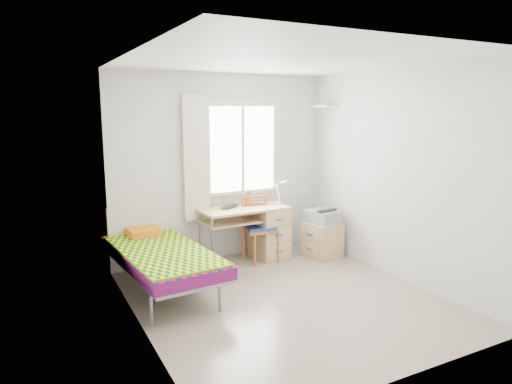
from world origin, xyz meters
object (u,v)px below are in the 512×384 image
Objects in this scene: chair at (259,224)px; desk at (265,229)px; bed at (160,254)px; cabinet at (323,240)px; printer at (323,216)px.

desk is at bearing 35.54° from chair.
bed is 2.40m from cabinet.
desk is at bearing 146.85° from printer.
bed is at bearing 172.25° from printer.
bed reaches higher than cabinet.
cabinet is 0.35m from printer.
bed is 1.69m from desk.
bed is 2.41m from printer.
desk reaches higher than cabinet.
desk is 0.85m from cabinet.
desk is 0.86m from printer.
chair is (1.52, 0.36, 0.11)m from bed.
bed is 2.17× the size of chair.
desk reaches higher than printer.
printer is at bearing -25.58° from desk.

